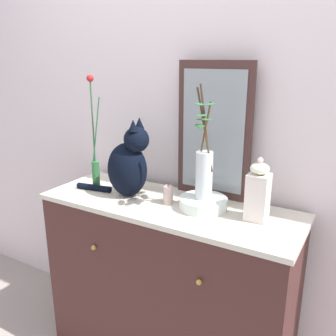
% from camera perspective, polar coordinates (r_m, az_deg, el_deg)
% --- Properties ---
extents(wall_back, '(4.40, 0.08, 2.60)m').
position_cam_1_polar(wall_back, '(1.93, 4.53, 7.54)').
color(wall_back, silver).
rests_on(wall_back, ground_plane).
extents(sideboard, '(1.28, 0.47, 0.93)m').
position_cam_1_polar(sideboard, '(2.00, -0.00, -18.03)').
color(sideboard, '#422320').
rests_on(sideboard, ground_plane).
extents(mirror_leaning, '(0.38, 0.03, 0.67)m').
position_cam_1_polar(mirror_leaning, '(1.79, 7.16, 5.69)').
color(mirror_leaning, '#432826').
rests_on(mirror_leaning, sideboard).
extents(cat_sitting, '(0.42, 0.20, 0.40)m').
position_cam_1_polar(cat_sitting, '(1.83, -6.20, 0.59)').
color(cat_sitting, black).
rests_on(cat_sitting, sideboard).
extents(vase_slim_green, '(0.07, 0.04, 0.60)m').
position_cam_1_polar(vase_slim_green, '(1.96, -11.44, 1.81)').
color(vase_slim_green, '#2D6A38').
rests_on(vase_slim_green, sideboard).
extents(bowl_porcelain, '(0.23, 0.23, 0.05)m').
position_cam_1_polar(bowl_porcelain, '(1.72, 5.52, -5.49)').
color(bowl_porcelain, white).
rests_on(bowl_porcelain, sideboard).
extents(vase_glass_clear, '(0.13, 0.23, 0.52)m').
position_cam_1_polar(vase_glass_clear, '(1.66, 5.64, -0.20)').
color(vase_glass_clear, silver).
rests_on(vase_glass_clear, bowl_porcelain).
extents(jar_lidded_porcelain, '(0.09, 0.09, 0.28)m').
position_cam_1_polar(jar_lidded_porcelain, '(1.61, 13.88, -3.72)').
color(jar_lidded_porcelain, silver).
rests_on(jar_lidded_porcelain, sideboard).
extents(candle_pillar, '(0.05, 0.05, 0.10)m').
position_cam_1_polar(candle_pillar, '(1.75, 0.09, -4.24)').
color(candle_pillar, beige).
rests_on(candle_pillar, sideboard).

